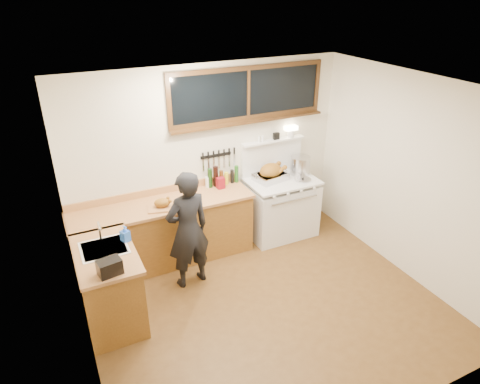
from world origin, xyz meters
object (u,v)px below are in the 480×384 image
vintage_stove (280,205)px  cutting_board (163,204)px  man (188,230)px  roast_turkey (271,173)px

vintage_stove → cutting_board: 1.90m
man → cutting_board: bearing=109.3°
vintage_stove → roast_turkey: (-0.14, 0.07, 0.53)m
vintage_stove → roast_turkey: vintage_stove is taller
vintage_stove → cutting_board: bearing=-177.2°
vintage_stove → roast_turkey: size_ratio=3.15×
vintage_stove → cutting_board: (-1.83, -0.09, 0.48)m
vintage_stove → roast_turkey: 0.56m
man → roast_turkey: (1.52, 0.63, 0.22)m
man → roast_turkey: size_ratio=3.07×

